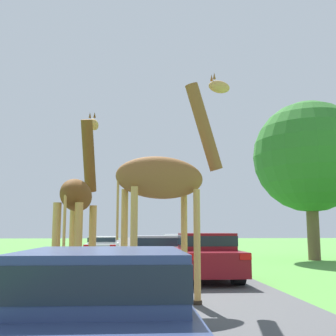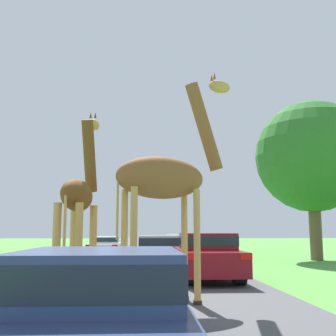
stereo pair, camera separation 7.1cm
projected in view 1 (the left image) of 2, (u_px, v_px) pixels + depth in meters
name	position (u px, v px, depth m)	size (l,w,h in m)	color
road	(140.00, 252.00, 29.14)	(6.99, 120.00, 0.00)	#4C4C4F
giraffe_near_road	(167.00, 178.00, 9.17)	(2.80, 1.40, 5.23)	tan
giraffe_companion	(79.00, 200.00, 10.28)	(0.93, 2.54, 4.77)	tan
car_lead_maroon	(102.00, 308.00, 4.47)	(1.86, 4.59, 1.32)	navy
car_queue_right	(157.00, 250.00, 17.76)	(1.87, 3.96, 1.29)	gray
car_queue_left	(103.00, 245.00, 25.17)	(1.78, 3.97, 1.15)	silver
car_far_ahead	(179.00, 246.00, 22.32)	(1.75, 4.40, 1.31)	silver
car_verge_right	(206.00, 255.00, 13.17)	(1.77, 4.22, 1.44)	maroon
tree_left_edge	(310.00, 157.00, 22.37)	(5.90, 5.90, 8.37)	brown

